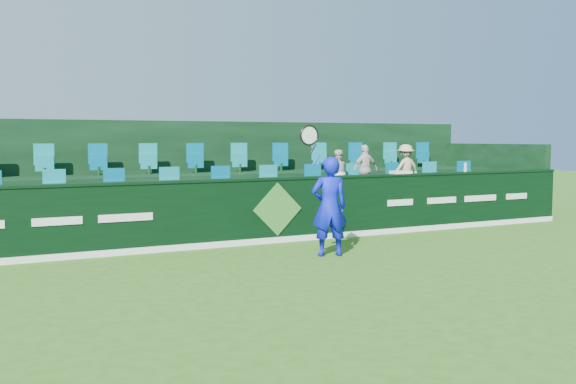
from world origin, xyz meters
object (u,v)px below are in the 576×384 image
drinks_bottle (465,167)px  tennis_player (329,206)px  spectator_left (337,173)px  towel (401,172)px  spectator_right (406,168)px  spectator_middle (365,170)px

drinks_bottle → tennis_player: bearing=-159.2°
tennis_player → drinks_bottle: tennis_player is taller
tennis_player → spectator_left: (1.95, 2.97, 0.42)m
spectator_left → towel: size_ratio=2.45×
spectator_left → towel: spectator_left is taller
tennis_player → spectator_right: size_ratio=2.05×
spectator_middle → towel: bearing=97.2°
spectator_middle → drinks_bottle: (2.14, -1.12, 0.06)m
spectator_left → spectator_middle: 0.79m
tennis_player → spectator_right: 4.96m
spectator_right → spectator_middle: bearing=-2.4°
tennis_player → drinks_bottle: 5.25m
spectator_left → spectator_right: spectator_right is taller
spectator_middle → towel: spectator_middle is taller
tennis_player → towel: size_ratio=5.56×
towel → tennis_player: bearing=-148.0°
tennis_player → towel: bearing=32.0°
towel → drinks_bottle: size_ratio=2.04×
spectator_left → spectator_middle: spectator_middle is taller
spectator_left → spectator_right: size_ratio=0.90×
spectator_left → towel: bearing=136.8°
towel → drinks_bottle: 1.91m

